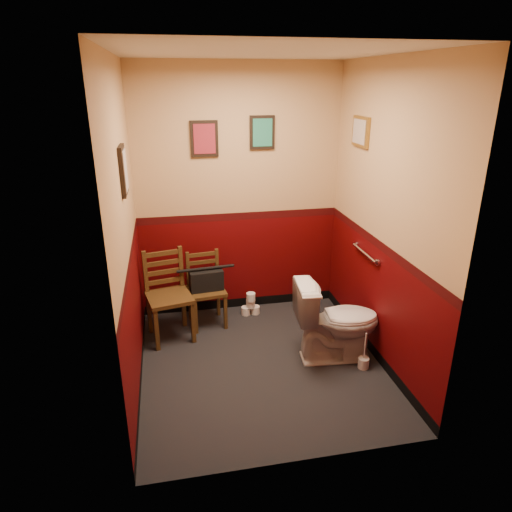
{
  "coord_description": "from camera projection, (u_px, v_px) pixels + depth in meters",
  "views": [
    {
      "loc": [
        -0.76,
        -3.57,
        2.5
      ],
      "look_at": [
        0.0,
        0.25,
        1.0
      ],
      "focal_mm": 32.0,
      "sensor_mm": 36.0,
      "label": 1
    }
  ],
  "objects": [
    {
      "name": "floor",
      "position": [
        261.0,
        364.0,
        4.31
      ],
      "size": [
        2.2,
        2.4,
        0.0
      ],
      "primitive_type": "cube",
      "color": "black",
      "rests_on": "ground"
    },
    {
      "name": "ceiling",
      "position": [
        263.0,
        52.0,
        3.33
      ],
      "size": [
        2.2,
        2.4,
        0.0
      ],
      "primitive_type": "cube",
      "rotation": [
        3.14,
        0.0,
        0.0
      ],
      "color": "silver",
      "rests_on": "ground"
    },
    {
      "name": "wall_back",
      "position": [
        239.0,
        195.0,
        4.92
      ],
      "size": [
        2.2,
        0.0,
        2.7
      ],
      "primitive_type": "cube",
      "rotation": [
        1.57,
        0.0,
        0.0
      ],
      "color": "#450305",
      "rests_on": "ground"
    },
    {
      "name": "wall_front",
      "position": [
        303.0,
        287.0,
        2.72
      ],
      "size": [
        2.2,
        0.0,
        2.7
      ],
      "primitive_type": "cube",
      "rotation": [
        -1.57,
        0.0,
        0.0
      ],
      "color": "#450305",
      "rests_on": "ground"
    },
    {
      "name": "wall_left",
      "position": [
        126.0,
        236.0,
        3.62
      ],
      "size": [
        0.0,
        2.4,
        2.7
      ],
      "primitive_type": "cube",
      "rotation": [
        1.57,
        0.0,
        1.57
      ],
      "color": "#450305",
      "rests_on": "ground"
    },
    {
      "name": "wall_right",
      "position": [
        384.0,
        220.0,
        4.02
      ],
      "size": [
        0.0,
        2.4,
        2.7
      ],
      "primitive_type": "cube",
      "rotation": [
        1.57,
        0.0,
        -1.57
      ],
      "color": "#450305",
      "rests_on": "ground"
    },
    {
      "name": "grab_bar",
      "position": [
        365.0,
        253.0,
        4.39
      ],
      "size": [
        0.05,
        0.56,
        0.06
      ],
      "color": "silver",
      "rests_on": "wall_right"
    },
    {
      "name": "framed_print_back_a",
      "position": [
        204.0,
        139.0,
        4.62
      ],
      "size": [
        0.28,
        0.04,
        0.36
      ],
      "color": "black",
      "rests_on": "wall_back"
    },
    {
      "name": "framed_print_back_b",
      "position": [
        262.0,
        132.0,
        4.71
      ],
      "size": [
        0.26,
        0.04,
        0.34
      ],
      "color": "black",
      "rests_on": "wall_back"
    },
    {
      "name": "framed_print_left",
      "position": [
        123.0,
        170.0,
        3.53
      ],
      "size": [
        0.04,
        0.3,
        0.38
      ],
      "color": "black",
      "rests_on": "wall_left"
    },
    {
      "name": "framed_print_right",
      "position": [
        361.0,
        132.0,
        4.31
      ],
      "size": [
        0.04,
        0.34,
        0.28
      ],
      "color": "olive",
      "rests_on": "wall_right"
    },
    {
      "name": "toilet",
      "position": [
        337.0,
        321.0,
        4.28
      ],
      "size": [
        0.83,
        0.51,
        0.78
      ],
      "primitive_type": "imported",
      "rotation": [
        0.0,
        0.0,
        1.49
      ],
      "color": "white",
      "rests_on": "floor"
    },
    {
      "name": "toilet_brush",
      "position": [
        363.0,
        362.0,
        4.23
      ],
      "size": [
        0.1,
        0.1,
        0.37
      ],
      "color": "silver",
      "rests_on": "floor"
    },
    {
      "name": "chair_left",
      "position": [
        168.0,
        296.0,
        4.63
      ],
      "size": [
        0.51,
        0.51,
        0.92
      ],
      "rotation": [
        0.0,
        0.0,
        0.21
      ],
      "color": "#4D3417",
      "rests_on": "floor"
    },
    {
      "name": "chair_right",
      "position": [
        206.0,
        289.0,
        4.91
      ],
      "size": [
        0.42,
        0.42,
        0.8
      ],
      "rotation": [
        0.0,
        0.0,
        0.12
      ],
      "color": "#4D3417",
      "rests_on": "floor"
    },
    {
      "name": "handbag",
      "position": [
        206.0,
        280.0,
        4.83
      ],
      "size": [
        0.36,
        0.21,
        0.25
      ],
      "rotation": [
        0.0,
        0.0,
        0.1
      ],
      "color": "black",
      "rests_on": "chair_right"
    },
    {
      "name": "tp_stack",
      "position": [
        251.0,
        305.0,
        5.18
      ],
      "size": [
        0.21,
        0.13,
        0.27
      ],
      "color": "silver",
      "rests_on": "floor"
    }
  ]
}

